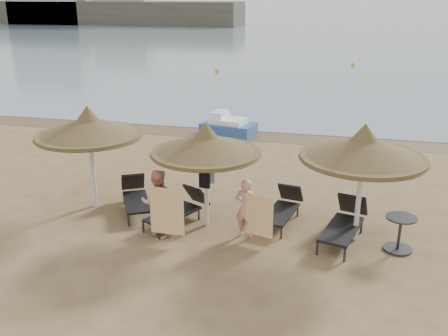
# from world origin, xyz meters

# --- Properties ---
(ground) EXTENTS (160.00, 160.00, 0.00)m
(ground) POSITION_xyz_m (0.00, 0.00, 0.00)
(ground) COLOR olive
(ground) RESTS_ON ground
(sea) EXTENTS (200.00, 140.00, 0.03)m
(sea) POSITION_xyz_m (0.00, 80.00, 0.01)
(sea) COLOR slate
(sea) RESTS_ON ground
(wet_sand_strip) EXTENTS (200.00, 1.60, 0.01)m
(wet_sand_strip) POSITION_xyz_m (0.00, 9.40, 0.00)
(wet_sand_strip) COLOR brown
(wet_sand_strip) RESTS_ON ground
(far_shore) EXTENTS (150.00, 54.80, 12.00)m
(far_shore) POSITION_xyz_m (-25.10, 77.82, 2.91)
(far_shore) COLOR brown
(far_shore) RESTS_ON ground
(palapa_left) EXTENTS (2.76, 2.76, 2.73)m
(palapa_left) POSITION_xyz_m (-3.16, 1.55, 2.18)
(palapa_left) COLOR silver
(palapa_left) RESTS_ON ground
(palapa_center) EXTENTS (2.63, 2.63, 2.60)m
(palapa_center) POSITION_xyz_m (0.05, 1.11, 2.07)
(palapa_center) COLOR silver
(palapa_center) RESTS_ON ground
(palapa_right) EXTENTS (2.80, 2.80, 2.77)m
(palapa_right) POSITION_xyz_m (3.60, 1.16, 2.21)
(palapa_right) COLOR silver
(palapa_right) RESTS_ON ground
(lounger_far_left) EXTENTS (1.40, 1.90, 0.82)m
(lounger_far_left) POSITION_xyz_m (-2.03, 1.60, 0.37)
(lounger_far_left) COLOR #2A2B2C
(lounger_far_left) RESTS_ON ground
(lounger_near_left) EXTENTS (1.33, 1.89, 0.81)m
(lounger_near_left) POSITION_xyz_m (-0.64, 1.12, 0.36)
(lounger_near_left) COLOR #2A2B2C
(lounger_near_left) RESTS_ON ground
(lounger_near_right) EXTENTS (0.91, 1.86, 0.80)m
(lounger_near_right) POSITION_xyz_m (1.84, 1.80, 0.36)
(lounger_near_right) COLOR #2A2B2C
(lounger_near_right) RESTS_ON ground
(lounger_far_right) EXTENTS (1.14, 2.10, 0.90)m
(lounger_far_right) POSITION_xyz_m (3.34, 1.19, 0.40)
(lounger_far_right) COLOR #2A2B2C
(lounger_far_right) RESTS_ON ground
(side_table) EXTENTS (0.67, 0.67, 0.81)m
(side_table) POSITION_xyz_m (4.52, 0.86, 0.38)
(side_table) COLOR #2A2B2C
(side_table) RESTS_ON ground
(person_left) EXTENTS (0.94, 0.69, 1.87)m
(person_left) POSITION_xyz_m (-0.92, 0.36, 0.93)
(person_left) COLOR #DA9684
(person_left) RESTS_ON ground
(person_right) EXTENTS (0.87, 0.67, 1.67)m
(person_right) POSITION_xyz_m (1.10, 0.71, 0.84)
(person_right) COLOR #DA9684
(person_right) RESTS_ON ground
(towel_left) EXTENTS (0.81, 0.03, 1.13)m
(towel_left) POSITION_xyz_m (-0.57, 0.01, 0.78)
(towel_left) COLOR orange
(towel_left) RESTS_ON ground
(towel_right) EXTENTS (0.66, 0.22, 0.96)m
(towel_right) POSITION_xyz_m (1.45, 0.46, 0.66)
(towel_right) COLOR orange
(towel_right) RESTS_ON ground
(bag_patterned) EXTENTS (0.31, 0.20, 0.37)m
(bag_patterned) POSITION_xyz_m (0.05, 1.29, 1.22)
(bag_patterned) COLOR white
(bag_patterned) RESTS_ON ground
(bag_dark) EXTENTS (0.26, 0.12, 0.36)m
(bag_dark) POSITION_xyz_m (0.05, 0.95, 1.23)
(bag_dark) COLOR black
(bag_dark) RESTS_ON ground
(pedal_boat) EXTENTS (2.25, 1.57, 0.96)m
(pedal_boat) POSITION_xyz_m (-1.28, 9.20, 0.36)
(pedal_boat) COLOR #2C529D
(pedal_boat) RESTS_ON ground
(buoy_left) EXTENTS (0.33, 0.33, 0.33)m
(buoy_left) POSITION_xyz_m (-5.79, 25.37, 0.16)
(buoy_left) COLOR yellow
(buoy_left) RESTS_ON ground
(buoy_mid) EXTENTS (0.34, 0.34, 0.34)m
(buoy_mid) POSITION_xyz_m (3.76, 30.93, 0.17)
(buoy_mid) COLOR yellow
(buoy_mid) RESTS_ON ground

